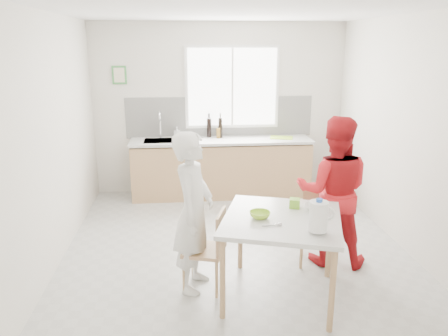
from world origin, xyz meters
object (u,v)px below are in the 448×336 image
Objects in this scene: dining_table at (282,226)px; person_red at (333,191)px; milk_jug at (319,216)px; wine_bottle_a at (220,128)px; wine_bottle_b at (209,128)px; bowl_white at (315,208)px; chair_left at (210,246)px; bowl_green at (260,215)px; chair_far at (318,222)px; person_white at (194,213)px.

dining_table is 0.96m from person_red.
wine_bottle_a is at bearing 115.79° from milk_jug.
wine_bottle_b is at bearing 118.36° from milk_jug.
dining_table is at bearing -157.21° from bowl_white.
bowl_white is 0.76× the size of milk_jug.
chair_left is 1.48m from person_red.
bowl_green is at bearing -85.00° from wine_bottle_b.
chair_far is at bearing -70.19° from wine_bottle_a.
milk_jug is (0.43, -0.37, 0.12)m from bowl_green.
chair_left is 2.57× the size of wine_bottle_a.
bowl_green is at bearing -88.09° from wine_bottle_a.
bowl_white is (0.36, 0.15, 0.11)m from dining_table.
person_red is 5.49× the size of wine_bottle_b.
wine_bottle_a is (-0.67, 2.97, 0.24)m from bowl_white.
person_white is at bearing -90.00° from chair_left.
chair_far is at bearing -55.88° from person_white.
wine_bottle_b is (-1.19, 2.54, 0.25)m from person_red.
bowl_green is at bearing -122.51° from chair_far.
chair_left is at bearing 35.30° from person_red.
dining_table is 0.49m from milk_jug.
milk_jug is at bearing -40.59° from bowl_green.
person_white reaches higher than chair_left.
chair_far is at bearing 128.08° from chair_left.
person_white is 0.65m from bowl_green.
chair_left is at bearing 177.19° from bowl_white.
chair_far is 1.49m from person_white.
bowl_white is at bearing 22.79° from dining_table.
bowl_white is (-0.35, -0.50, 0.02)m from person_red.
bowl_white is at bearing -77.73° from person_white.
dining_table is at bearing -90.00° from person_white.
dining_table is 1.59× the size of chair_far.
dining_table is 6.13× the size of bowl_white.
bowl_green is 0.59m from milk_jug.
person_red is at bearing 125.30° from chair_left.
bowl_green reaches higher than dining_table.
bowl_green is 0.68× the size of milk_jug.
chair_far is (0.57, 0.68, -0.27)m from dining_table.
milk_jug reaches higher than dining_table.
wine_bottle_a is at bearing 126.83° from chair_far.
dining_table is 0.83× the size of person_white.
bowl_green reaches higher than chair_far.
person_white is 5.30× the size of wine_bottle_b.
person_white is at bearing 158.58° from bowl_green.
dining_table is 0.24m from bowl_green.
chair_far is 2.80m from wine_bottle_b.
chair_far is 2.93× the size of milk_jug.
person_white is at bearing 175.25° from bowl_white.
milk_jug is at bearing -104.40° from bowl_white.
bowl_green is at bearing -166.05° from bowl_white.
bowl_green is 0.90× the size of bowl_white.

